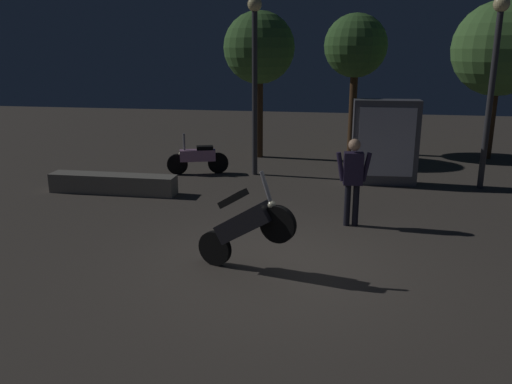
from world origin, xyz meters
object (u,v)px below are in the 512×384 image
Objects in this scene: person_rider_beside at (353,175)px; streetlamp_far at (255,64)px; motorcycle_pink_parked_left at (198,158)px; kiosk_billboard at (385,142)px; streetlamp_near at (494,68)px; motorcycle_black_foreground at (245,226)px.

streetlamp_far reaches higher than person_rider_beside.
motorcycle_pink_parked_left is 0.77× the size of kiosk_billboard.
streetlamp_near reaches higher than person_rider_beside.
streetlamp_near is 0.98× the size of streetlamp_far.
streetlamp_near is (7.21, -0.31, 2.43)m from motorcycle_pink_parked_left.
person_rider_beside is 4.94m from streetlamp_near.
person_rider_beside is 0.81× the size of kiosk_billboard.
motorcycle_black_foreground reaches higher than motorcycle_pink_parked_left.
kiosk_billboard is (-2.33, 0.05, -1.81)m from streetlamp_near.
kiosk_billboard reaches higher than motorcycle_pink_parked_left.
person_rider_beside is 0.37× the size of streetlamp_far.
person_rider_beside is at bearing 120.48° from motorcycle_pink_parked_left.
motorcycle_pink_parked_left is at bearing -136.59° from person_rider_beside.
person_rider_beside is (1.62, 2.46, 0.27)m from motorcycle_black_foreground.
person_rider_beside reaches higher than motorcycle_black_foreground.
person_rider_beside is 3.48m from kiosk_billboard.
motorcycle_pink_parked_left is 2.92m from streetlamp_far.
streetlamp_far reaches higher than motorcycle_black_foreground.
streetlamp_far is (1.53, 0.17, 2.48)m from motorcycle_pink_parked_left.
motorcycle_pink_parked_left is 4.93m from kiosk_billboard.
streetlamp_far is at bearing -151.11° from person_rider_beside.
person_rider_beside is 0.38× the size of streetlamp_near.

